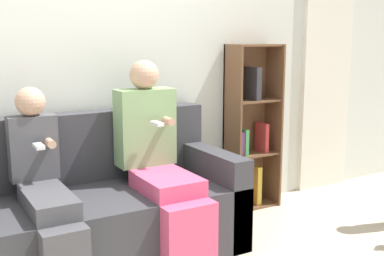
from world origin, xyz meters
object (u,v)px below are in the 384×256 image
Objects in this scene: couch at (99,212)px; adult_seated at (159,156)px; bookshelf at (250,131)px; child_seated at (45,187)px.

couch is 0.55m from adult_seated.
adult_seated is at bearing -158.85° from bookshelf.
adult_seated is 1.16m from bookshelf.
couch is 1.43× the size of adult_seated.
adult_seated is 0.93× the size of bookshelf.
adult_seated is at bearing 2.80° from child_seated.
couch is 1.56m from bookshelf.
couch is at bearing 165.87° from adult_seated.
adult_seated is at bearing -14.13° from couch.
adult_seated is 1.13× the size of child_seated.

